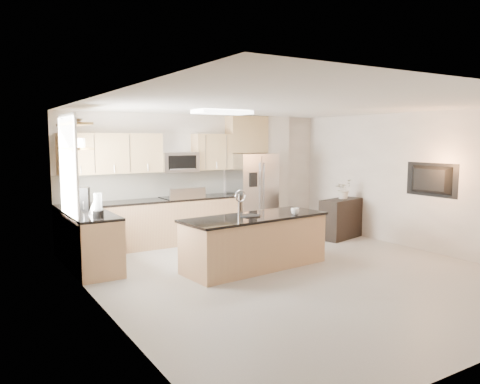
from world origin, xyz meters
TOP-DOWN VIEW (x-y plane):
  - floor at (0.00, 0.00)m, footprint 6.50×6.50m
  - ceiling at (0.00, 0.00)m, footprint 6.00×6.50m
  - wall_back at (0.00, 3.25)m, footprint 6.00×0.02m
  - wall_left at (-3.00, 0.00)m, footprint 0.02×6.50m
  - wall_right at (3.00, 0.00)m, footprint 0.02×6.50m
  - back_counter at (-1.23, 2.93)m, footprint 3.55×0.66m
  - left_counter at (-2.67, 1.85)m, footprint 0.66×1.50m
  - range at (-0.60, 2.92)m, footprint 0.76×0.64m
  - upper_cabinets at (-1.30, 3.09)m, footprint 3.50×0.33m
  - microwave at (-0.60, 3.04)m, footprint 0.76×0.40m
  - refrigerator at (1.06, 2.87)m, footprint 0.92×0.78m
  - partition_column at (1.82, 3.10)m, footprint 0.60×0.30m
  - window at (-2.98, 1.85)m, footprint 0.04×1.15m
  - shelf_lower at (-2.85, 1.95)m, footprint 0.30×1.20m
  - shelf_upper at (-2.85, 1.95)m, footprint 0.30×1.20m
  - ceiling_fixture at (-0.40, 1.60)m, footprint 1.00×0.50m
  - island at (-0.36, 0.61)m, footprint 2.54×1.12m
  - credenza at (2.45, 1.56)m, footprint 1.12×0.69m
  - cup at (0.27, 0.37)m, footprint 0.14×0.14m
  - platter at (-0.45, 0.60)m, footprint 0.42×0.42m
  - blender at (-2.68, 1.36)m, footprint 0.16×0.16m
  - kettle at (-2.62, 1.74)m, footprint 0.22×0.22m
  - coffee_maker at (-2.69, 2.21)m, footprint 0.28×0.30m
  - bowl at (-2.85, 2.06)m, footprint 0.45×0.45m
  - flower_vase at (2.54, 1.59)m, footprint 0.67×0.62m
  - television at (2.91, -0.20)m, footprint 0.14×1.08m

SIDE VIEW (x-z plane):
  - floor at x=0.00m, z-range 0.00..0.00m
  - credenza at x=2.45m, z-range 0.00..0.83m
  - island at x=-0.36m, z-range -0.21..1.07m
  - left_counter at x=-2.67m, z-range 0.00..0.92m
  - back_counter at x=-1.23m, z-range -0.25..1.19m
  - range at x=-0.60m, z-range -0.10..1.04m
  - platter at x=-0.45m, z-range 0.86..0.87m
  - refrigerator at x=1.06m, z-range 0.00..1.78m
  - cup at x=0.27m, z-range 0.86..0.97m
  - kettle at x=-2.62m, z-range 0.90..1.18m
  - blender at x=-2.68m, z-range 0.90..1.27m
  - coffee_maker at x=-2.69m, z-range 0.91..1.29m
  - flower_vase at x=2.54m, z-range 0.83..1.46m
  - wall_back at x=0.00m, z-range 0.00..2.60m
  - wall_left at x=-3.00m, z-range 0.00..2.60m
  - wall_right at x=3.00m, z-range 0.00..2.60m
  - partition_column at x=1.82m, z-range 0.00..2.60m
  - television at x=2.91m, z-range 1.04..1.66m
  - microwave at x=-0.60m, z-range 1.43..1.83m
  - window at x=-2.98m, z-range 0.83..2.47m
  - upper_cabinets at x=-1.30m, z-range 1.45..2.20m
  - shelf_lower at x=-2.85m, z-range 1.93..1.97m
  - shelf_upper at x=-2.85m, z-range 2.30..2.34m
  - bowl at x=-2.85m, z-range 2.34..2.44m
  - ceiling_fixture at x=-0.40m, z-range 2.53..2.59m
  - ceiling at x=0.00m, z-range 2.59..2.61m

